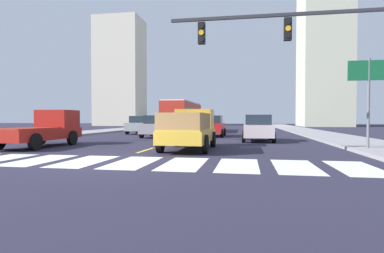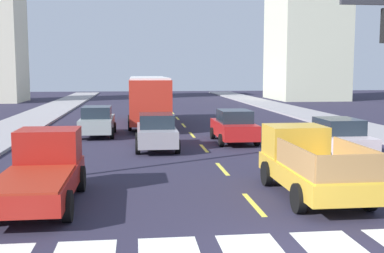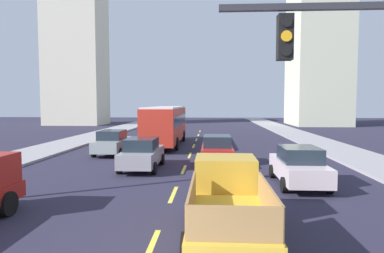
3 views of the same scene
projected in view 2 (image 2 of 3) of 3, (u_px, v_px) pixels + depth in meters
sidewalk_right at (380, 133)px, 28.77m from camera, size 3.79×110.00×0.15m
lane_dash_0 at (254, 204)px, 13.68m from camera, size 0.16×2.40×0.01m
lane_dash_1 at (222, 169)px, 18.61m from camera, size 0.16×2.40×0.01m
lane_dash_2 at (204, 148)px, 23.55m from camera, size 0.16×2.40×0.01m
lane_dash_3 at (192, 135)px, 28.48m from camera, size 0.16×2.40×0.01m
lane_dash_4 at (184, 125)px, 33.41m from camera, size 0.16×2.40×0.01m
lane_dash_5 at (177, 118)px, 38.35m from camera, size 0.16×2.40×0.01m
lane_dash_6 at (173, 113)px, 43.28m from camera, size 0.16×2.40×0.01m
lane_dash_7 at (169, 109)px, 48.21m from camera, size 0.16×2.40×0.01m
pickup_stakebed at (308, 163)px, 14.83m from camera, size 2.18×5.20×1.96m
pickup_dark at (42, 170)px, 13.92m from camera, size 2.18×5.20×1.96m
city_bus at (148, 97)px, 33.23m from camera, size 2.72×10.80×3.32m
sedan_mid at (156, 131)px, 23.17m from camera, size 2.02×4.40×1.72m
sedan_far at (337, 138)px, 20.94m from camera, size 2.02×4.40×1.72m
sedan_near_left at (234, 126)px, 25.40m from camera, size 2.02×4.40×1.72m
sedan_near_right at (97, 121)px, 27.88m from camera, size 2.02×4.40×1.72m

